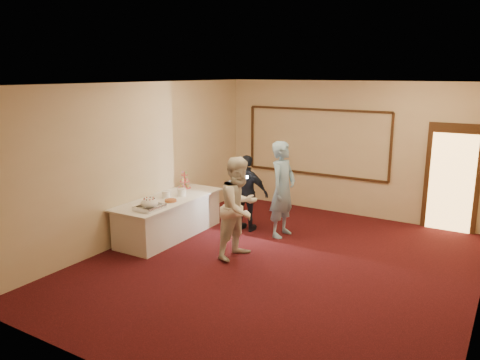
{
  "coord_description": "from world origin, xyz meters",
  "views": [
    {
      "loc": [
        3.24,
        -6.61,
        3.18
      ],
      "look_at": [
        -1.3,
        0.89,
        1.15
      ],
      "focal_mm": 35.0,
      "sensor_mm": 36.0,
      "label": 1
    }
  ],
  "objects_px": {
    "plate_stack_a": "(166,194)",
    "plate_stack_b": "(182,192)",
    "cupcake_stand": "(185,182)",
    "tart": "(171,201)",
    "man": "(283,189)",
    "pavlova_tray": "(149,205)",
    "buffet_table": "(169,217)",
    "guest": "(247,193)",
    "woman": "(239,208)"
  },
  "relations": [
    {
      "from": "tart",
      "to": "woman",
      "type": "height_order",
      "value": "woman"
    },
    {
      "from": "man",
      "to": "guest",
      "type": "bearing_deg",
      "value": 100.49
    },
    {
      "from": "plate_stack_b",
      "to": "man",
      "type": "xyz_separation_m",
      "value": [
        1.78,
        0.91,
        0.1
      ]
    },
    {
      "from": "buffet_table",
      "to": "man",
      "type": "relative_size",
      "value": 1.3
    },
    {
      "from": "man",
      "to": "guest",
      "type": "distance_m",
      "value": 0.78
    },
    {
      "from": "plate_stack_a",
      "to": "guest",
      "type": "bearing_deg",
      "value": 42.56
    },
    {
      "from": "pavlova_tray",
      "to": "tart",
      "type": "xyz_separation_m",
      "value": [
        0.02,
        0.56,
        -0.06
      ]
    },
    {
      "from": "man",
      "to": "buffet_table",
      "type": "bearing_deg",
      "value": 125.23
    },
    {
      "from": "plate_stack_a",
      "to": "guest",
      "type": "height_order",
      "value": "guest"
    },
    {
      "from": "pavlova_tray",
      "to": "woman",
      "type": "bearing_deg",
      "value": 20.04
    },
    {
      "from": "woman",
      "to": "plate_stack_a",
      "type": "bearing_deg",
      "value": 92.05
    },
    {
      "from": "cupcake_stand",
      "to": "plate_stack_a",
      "type": "bearing_deg",
      "value": -76.89
    },
    {
      "from": "plate_stack_a",
      "to": "man",
      "type": "height_order",
      "value": "man"
    },
    {
      "from": "tart",
      "to": "guest",
      "type": "relative_size",
      "value": 0.17
    },
    {
      "from": "plate_stack_a",
      "to": "tart",
      "type": "distance_m",
      "value": 0.33
    },
    {
      "from": "plate_stack_b",
      "to": "tart",
      "type": "height_order",
      "value": "plate_stack_b"
    },
    {
      "from": "tart",
      "to": "guest",
      "type": "distance_m",
      "value": 1.58
    },
    {
      "from": "plate_stack_b",
      "to": "guest",
      "type": "relative_size",
      "value": 0.12
    },
    {
      "from": "buffet_table",
      "to": "tart",
      "type": "relative_size",
      "value": 9.46
    },
    {
      "from": "plate_stack_b",
      "to": "woman",
      "type": "xyz_separation_m",
      "value": [
        1.63,
        -0.46,
        0.05
      ]
    },
    {
      "from": "cupcake_stand",
      "to": "tart",
      "type": "xyz_separation_m",
      "value": [
        0.46,
        -1.02,
        -0.11
      ]
    },
    {
      "from": "cupcake_stand",
      "to": "woman",
      "type": "bearing_deg",
      "value": -27.22
    },
    {
      "from": "pavlova_tray",
      "to": "man",
      "type": "xyz_separation_m",
      "value": [
        1.71,
        1.94,
        0.09
      ]
    },
    {
      "from": "man",
      "to": "guest",
      "type": "relative_size",
      "value": 1.21
    },
    {
      "from": "plate_stack_a",
      "to": "man",
      "type": "relative_size",
      "value": 0.09
    },
    {
      "from": "tart",
      "to": "man",
      "type": "relative_size",
      "value": 0.14
    },
    {
      "from": "pavlova_tray",
      "to": "man",
      "type": "distance_m",
      "value": 2.58
    },
    {
      "from": "man",
      "to": "pavlova_tray",
      "type": "bearing_deg",
      "value": 142.18
    },
    {
      "from": "man",
      "to": "plate_stack_b",
      "type": "bearing_deg",
      "value": 120.66
    },
    {
      "from": "guest",
      "to": "plate_stack_a",
      "type": "bearing_deg",
      "value": 38.31
    },
    {
      "from": "plate_stack_a",
      "to": "plate_stack_b",
      "type": "distance_m",
      "value": 0.32
    },
    {
      "from": "pavlova_tray",
      "to": "plate_stack_a",
      "type": "distance_m",
      "value": 0.79
    },
    {
      "from": "buffet_table",
      "to": "man",
      "type": "distance_m",
      "value": 2.3
    },
    {
      "from": "woman",
      "to": "guest",
      "type": "distance_m",
      "value": 1.42
    },
    {
      "from": "pavlova_tray",
      "to": "plate_stack_a",
      "type": "height_order",
      "value": "pavlova_tray"
    },
    {
      "from": "cupcake_stand",
      "to": "guest",
      "type": "height_order",
      "value": "guest"
    },
    {
      "from": "woman",
      "to": "guest",
      "type": "xyz_separation_m",
      "value": [
        -0.6,
        1.28,
        -0.11
      ]
    },
    {
      "from": "plate_stack_a",
      "to": "man",
      "type": "distance_m",
      "value": 2.28
    },
    {
      "from": "plate_stack_b",
      "to": "man",
      "type": "relative_size",
      "value": 0.1
    },
    {
      "from": "cupcake_stand",
      "to": "tart",
      "type": "bearing_deg",
      "value": -65.92
    },
    {
      "from": "plate_stack_a",
      "to": "pavlova_tray",
      "type": "bearing_deg",
      "value": -72.35
    },
    {
      "from": "pavlova_tray",
      "to": "cupcake_stand",
      "type": "distance_m",
      "value": 1.64
    },
    {
      "from": "plate_stack_a",
      "to": "tart",
      "type": "xyz_separation_m",
      "value": [
        0.26,
        -0.19,
        -0.05
      ]
    },
    {
      "from": "guest",
      "to": "cupcake_stand",
      "type": "bearing_deg",
      "value": 6.36
    },
    {
      "from": "tart",
      "to": "buffet_table",
      "type": "bearing_deg",
      "value": 136.73
    },
    {
      "from": "man",
      "to": "woman",
      "type": "xyz_separation_m",
      "value": [
        -0.16,
        -1.37,
        -0.05
      ]
    },
    {
      "from": "buffet_table",
      "to": "cupcake_stand",
      "type": "bearing_deg",
      "value": 106.36
    },
    {
      "from": "buffet_table",
      "to": "guest",
      "type": "xyz_separation_m",
      "value": [
        1.15,
        1.08,
        0.39
      ]
    },
    {
      "from": "plate_stack_a",
      "to": "plate_stack_b",
      "type": "relative_size",
      "value": 0.95
    },
    {
      "from": "buffet_table",
      "to": "plate_stack_a",
      "type": "xyz_separation_m",
      "value": [
        -0.05,
        -0.01,
        0.45
      ]
    }
  ]
}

